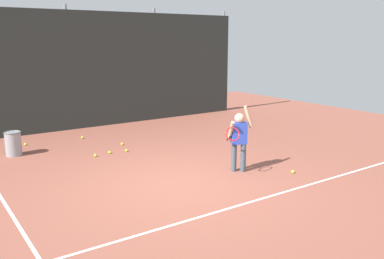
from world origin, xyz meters
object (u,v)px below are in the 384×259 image
(tennis_player, at_px, (239,137))
(tennis_ball_2, at_px, (82,138))
(tennis_ball_8, at_px, (110,152))
(tennis_ball_7, at_px, (126,150))
(ball_hopper, at_px, (13,143))
(tennis_ball_0, at_px, (122,144))
(tennis_ball_3, at_px, (293,172))
(tennis_ball_1, at_px, (95,155))
(tennis_ball_4, at_px, (25,144))

(tennis_player, bearing_deg, tennis_ball_2, 131.60)
(tennis_ball_8, bearing_deg, tennis_ball_7, -10.70)
(tennis_player, bearing_deg, ball_hopper, 154.17)
(tennis_ball_2, bearing_deg, tennis_player, -70.29)
(tennis_player, distance_m, tennis_ball_8, 3.25)
(tennis_ball_0, xyz_separation_m, tennis_ball_8, (-0.59, -0.57, 0.00))
(tennis_ball_0, xyz_separation_m, tennis_ball_2, (-0.59, 1.25, 0.00))
(ball_hopper, distance_m, tennis_ball_3, 6.32)
(tennis_player, xyz_separation_m, tennis_ball_2, (-1.63, 4.55, -0.69))
(tennis_ball_1, relative_size, tennis_ball_2, 1.00)
(tennis_ball_0, xyz_separation_m, tennis_ball_4, (-2.05, 1.36, 0.00))
(tennis_ball_3, bearing_deg, tennis_ball_0, 115.06)
(tennis_ball_0, bearing_deg, tennis_ball_7, -106.41)
(ball_hopper, bearing_deg, tennis_ball_8, -30.87)
(tennis_player, relative_size, tennis_ball_3, 20.46)
(tennis_ball_0, relative_size, tennis_ball_8, 1.00)
(tennis_ball_2, height_order, tennis_ball_3, same)
(tennis_ball_2, distance_m, tennis_ball_4, 1.46)
(ball_hopper, relative_size, tennis_ball_7, 8.52)
(tennis_ball_1, height_order, tennis_ball_4, same)
(ball_hopper, xyz_separation_m, tennis_ball_0, (2.47, -0.56, -0.26))
(tennis_player, distance_m, tennis_ball_0, 3.53)
(tennis_ball_0, distance_m, tennis_ball_3, 4.44)
(ball_hopper, xyz_separation_m, tennis_ball_1, (1.51, -1.18, -0.26))
(tennis_ball_0, bearing_deg, ball_hopper, 167.23)
(tennis_ball_1, distance_m, tennis_ball_3, 4.43)
(tennis_ball_7, height_order, tennis_ball_8, same)
(ball_hopper, relative_size, tennis_ball_8, 8.52)
(ball_hopper, relative_size, tennis_ball_2, 8.52)
(ball_hopper, distance_m, tennis_ball_8, 2.22)
(tennis_ball_1, xyz_separation_m, tennis_ball_7, (0.77, -0.03, 0.00))
(ball_hopper, bearing_deg, tennis_ball_2, 20.12)
(tennis_ball_3, bearing_deg, tennis_ball_4, 126.12)
(tennis_ball_2, xyz_separation_m, tennis_ball_8, (0.01, -1.82, 0.00))
(tennis_ball_3, xyz_separation_m, tennis_ball_4, (-3.92, 5.38, 0.00))
(tennis_player, xyz_separation_m, ball_hopper, (-3.51, 3.86, -0.44))
(tennis_ball_8, bearing_deg, tennis_ball_1, -172.66)
(tennis_player, height_order, ball_hopper, tennis_player)
(tennis_ball_2, bearing_deg, ball_hopper, -159.88)
(tennis_player, distance_m, ball_hopper, 5.24)
(ball_hopper, height_order, tennis_ball_1, ball_hopper)
(tennis_ball_0, height_order, tennis_ball_2, same)
(tennis_ball_0, bearing_deg, tennis_ball_3, -64.94)
(tennis_ball_1, xyz_separation_m, tennis_ball_2, (0.37, 1.87, 0.00))
(tennis_ball_0, height_order, tennis_ball_3, same)
(tennis_ball_3, distance_m, tennis_ball_7, 3.96)
(tennis_ball_2, bearing_deg, tennis_ball_8, -89.76)
(tennis_ball_2, distance_m, tennis_ball_7, 1.94)
(tennis_ball_0, distance_m, tennis_ball_7, 0.67)
(tennis_player, xyz_separation_m, tennis_ball_3, (0.84, -0.72, -0.69))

